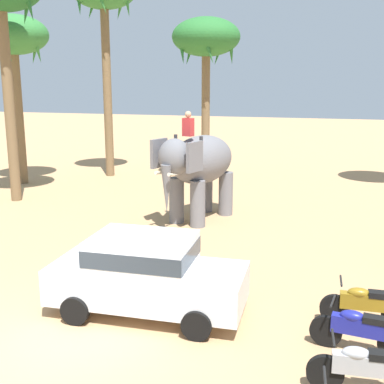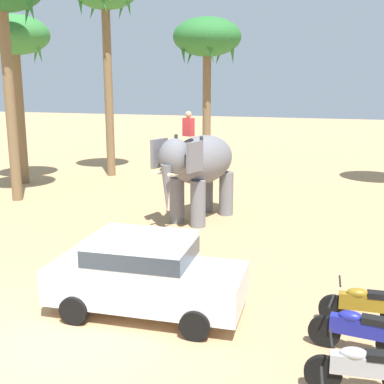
# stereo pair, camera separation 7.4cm
# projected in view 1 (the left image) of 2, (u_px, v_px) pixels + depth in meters

# --- Properties ---
(ground_plane) EXTENTS (120.00, 120.00, 0.00)m
(ground_plane) POSITION_uv_depth(u_px,v_px,m) (56.00, 343.00, 9.37)
(ground_plane) COLOR tan
(car_sedan_foreground) EXTENTS (4.18, 2.03, 1.70)m
(car_sedan_foreground) POSITION_uv_depth(u_px,v_px,m) (146.00, 272.00, 10.39)
(car_sedan_foreground) COLOR white
(car_sedan_foreground) RESTS_ON ground
(elephant_with_mahout) EXTENTS (2.55, 4.02, 3.88)m
(elephant_with_mahout) POSITION_uv_depth(u_px,v_px,m) (198.00, 165.00, 17.20)
(elephant_with_mahout) COLOR slate
(elephant_with_mahout) RESTS_ON ground
(motorcycle_mid_row) EXTENTS (1.80, 0.55, 0.94)m
(motorcycle_mid_row) POSITION_uv_depth(u_px,v_px,m) (365.00, 368.00, 7.74)
(motorcycle_mid_row) COLOR black
(motorcycle_mid_row) RESTS_ON ground
(motorcycle_fourth_in_row) EXTENTS (1.80, 0.55, 0.94)m
(motorcycle_fourth_in_row) POSITION_uv_depth(u_px,v_px,m) (360.00, 329.00, 8.93)
(motorcycle_fourth_in_row) COLOR black
(motorcycle_fourth_in_row) RESTS_ON ground
(motorcycle_far_in_row) EXTENTS (1.80, 0.55, 0.94)m
(motorcycle_far_in_row) POSITION_uv_depth(u_px,v_px,m) (366.00, 304.00, 9.93)
(motorcycle_far_in_row) COLOR black
(motorcycle_far_in_row) RESTS_ON ground
(palm_tree_behind_elephant) EXTENTS (3.20, 3.20, 7.76)m
(palm_tree_behind_elephant) POSITION_uv_depth(u_px,v_px,m) (206.00, 42.00, 23.06)
(palm_tree_behind_elephant) COLOR brown
(palm_tree_behind_elephant) RESTS_ON ground
(palm_tree_near_hut) EXTENTS (3.20, 3.20, 7.81)m
(palm_tree_near_hut) POSITION_uv_depth(u_px,v_px,m) (13.00, 39.00, 22.45)
(palm_tree_near_hut) COLOR brown
(palm_tree_near_hut) RESTS_ON ground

